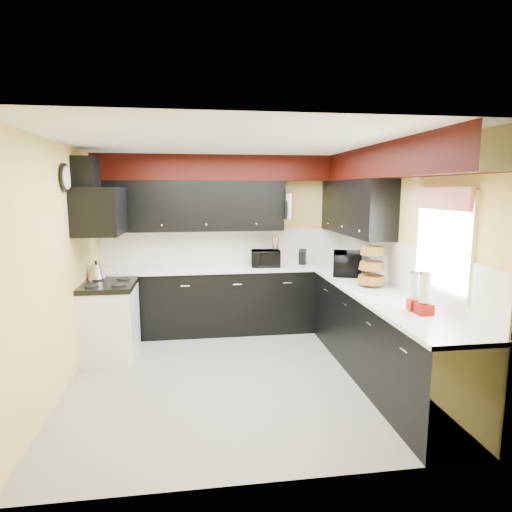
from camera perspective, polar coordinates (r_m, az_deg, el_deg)
The scene contains 35 objects.
ground at distance 4.93m, azimuth -2.28°, elevation -15.45°, with size 3.60×3.60×0.00m, color gray.
wall_back at distance 6.34m, azimuth -3.99°, elevation 1.77°, with size 3.60×0.06×2.50m, color #E0C666.
wall_right at distance 5.06m, azimuth 18.35°, elevation -0.45°, with size 0.06×3.60×2.50m, color #E0C666.
wall_left at distance 4.74m, azimuth -24.59°, elevation -1.42°, with size 0.06×3.60×2.50m, color #E0C666.
ceiling at distance 4.52m, azimuth -2.48°, elevation 14.83°, with size 3.60×3.60×0.06m, color white.
cab_back at distance 6.19m, azimuth -3.71°, elevation -5.93°, with size 3.60×0.60×0.90m, color black.
cab_right at distance 4.86m, azimuth 16.25°, elevation -10.45°, with size 0.60×3.00×0.90m, color black.
counter_back at distance 6.09m, azimuth -3.75°, elevation -1.65°, with size 3.62×0.64×0.04m, color white.
counter_right at distance 4.73m, azimuth 16.49°, elevation -5.07°, with size 0.64×3.02×0.04m, color white.
splash_back at distance 6.33m, azimuth -3.98°, elevation 1.22°, with size 3.60×0.02×0.50m, color white.
splash_right at distance 5.07m, azimuth 18.21°, elevation -1.12°, with size 0.02×3.60×0.50m, color white.
upper_back at distance 6.10m, azimuth -8.65°, elevation 6.61°, with size 2.60×0.35×0.70m, color black.
upper_right at distance 5.76m, azimuth 13.07°, elevation 6.35°, with size 0.35×1.80×0.70m, color black.
soffit_back at distance 6.11m, azimuth -3.98°, elevation 11.61°, with size 3.60×0.36×0.35m, color black.
soffit_right at distance 4.77m, azimuth 17.98°, elevation 11.99°, with size 0.36×3.24×0.35m, color black.
stove at distance 5.56m, azimuth -18.86°, elevation -8.34°, with size 0.60×0.75×0.86m, color white.
cooktop at distance 5.45m, azimuth -19.10°, elevation -3.70°, with size 0.62×0.77×0.06m, color black.
hood at distance 5.34m, azimuth -20.11°, elevation 5.65°, with size 0.50×0.78×0.55m, color black.
hood_duct at distance 5.37m, azimuth -21.73°, elevation 10.07°, with size 0.24×0.40×0.40m, color black.
window at distance 4.24m, azimuth 23.74°, elevation 1.61°, with size 0.03×0.86×0.96m, color white, non-canonical shape.
valance at distance 4.18m, azimuth 23.44°, elevation 7.05°, with size 0.04×0.88×0.20m, color red.
pan_top at distance 6.15m, azimuth 3.83°, elevation 8.57°, with size 0.03×0.22×0.40m, color black, non-canonical shape.
pan_mid at distance 6.03m, azimuth 4.06°, elevation 6.19°, with size 0.03×0.28×0.46m, color black, non-canonical shape.
pan_low at distance 6.29m, azimuth 3.56°, elevation 6.02°, with size 0.03×0.24×0.42m, color black, non-canonical shape.
cut_board at distance 5.91m, azimuth 4.40°, elevation 6.61°, with size 0.03×0.26×0.35m, color white.
baskets at distance 5.00m, azimuth 15.18°, elevation -1.23°, with size 0.27×0.27×0.50m, color brown, non-canonical shape.
clock at distance 4.91m, azimuth -24.10°, elevation 9.51°, with size 0.03×0.30×0.30m, color black, non-canonical shape.
deco_plate at distance 4.68m, azimuth 20.54°, elevation 11.01°, with size 0.03×0.24×0.24m, color white, non-canonical shape.
toaster_oven at distance 6.09m, azimuth 1.30°, elevation -0.32°, with size 0.40×0.34×0.23m, color black.
microwave at distance 5.65m, azimuth 12.06°, elevation -0.98°, with size 0.52×0.35×0.29m, color black.
utensil_crock at distance 6.20m, azimuth 2.61°, elevation -0.46°, with size 0.16×0.16×0.17m, color white.
knife_block at distance 6.30m, azimuth 6.23°, elevation -0.16°, with size 0.10×0.14×0.22m, color black.
kettle at distance 5.68m, azimuth -20.51°, elevation -1.98°, with size 0.21×0.21×0.19m, color #AEAEB2, non-canonical shape.
dispenser_a at distance 4.15m, azimuth 20.49°, elevation -4.61°, with size 0.12×0.12×0.33m, color #741100, non-canonical shape.
dispenser_b at distance 4.04m, azimuth 21.58°, elevation -4.84°, with size 0.13×0.13×0.35m, color #5C140E, non-canonical shape.
Camera 1 is at (-0.44, -4.47, 2.03)m, focal length 30.00 mm.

